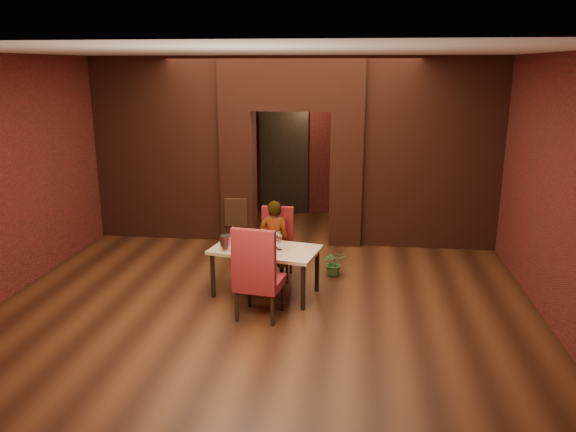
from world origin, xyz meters
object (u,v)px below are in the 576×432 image
chair_far (276,244)px  chair_near (260,271)px  wine_glass_c (279,242)px  water_bottle (233,236)px  wine_glass_b (276,241)px  person_seated (274,241)px  potted_plant (334,263)px  wine_glass_a (263,237)px  wine_bucket (226,243)px  dining_table (266,271)px

chair_far → chair_near: (0.00, -1.33, 0.08)m
wine_glass_c → water_bottle: (-0.65, 0.09, 0.04)m
chair_far → wine_glass_b: 0.66m
person_seated → potted_plant: bearing=-157.1°
wine_glass_a → wine_glass_b: size_ratio=1.10×
chair_near → person_seated: 1.23m
water_bottle → wine_glass_a: bearing=11.7°
chair_far → water_bottle: size_ratio=3.77×
chair_near → wine_bucket: (-0.54, 0.53, 0.17)m
wine_glass_b → wine_glass_c: size_ratio=0.97×
chair_near → wine_glass_a: chair_near is taller
wine_glass_a → wine_glass_c: size_ratio=1.07×
chair_near → wine_glass_c: bearing=-94.4°
chair_near → water_bottle: bearing=-47.5°
person_seated → chair_far: bearing=-87.3°
chair_near → potted_plant: (0.85, 1.53, -0.40)m
dining_table → potted_plant: 1.23m
potted_plant → wine_glass_b: bearing=-133.4°
wine_glass_a → wine_bucket: bearing=-146.3°
wine_glass_b → wine_glass_c: (0.06, -0.07, 0.00)m
chair_far → water_bottle: (-0.50, -0.58, 0.28)m
wine_glass_a → potted_plant: bearing=36.3°
wine_glass_a → wine_glass_c: wine_glass_a is taller
wine_glass_b → water_bottle: water_bottle is taller
wine_glass_a → wine_glass_c: bearing=-34.5°
dining_table → chair_near: chair_near is taller
wine_glass_b → water_bottle: size_ratio=0.72×
dining_table → water_bottle: size_ratio=5.15×
chair_far → person_seated: 0.13m
wine_glass_b → water_bottle: (-0.60, 0.02, 0.04)m
chair_near → person_seated: (-0.01, 1.23, 0.00)m
wine_glass_a → wine_bucket: 0.53m
wine_glass_b → potted_plant: 1.24m
dining_table → water_bottle: bearing=-175.0°
dining_table → person_seated: person_seated is taller
chair_far → wine_glass_a: 0.57m
wine_glass_c → potted_plant: size_ratio=0.53×
wine_glass_b → wine_glass_c: bearing=-52.6°
dining_table → chair_near: (0.05, -0.69, 0.26)m
chair_far → wine_glass_c: size_ratio=5.08×
person_seated → wine_glass_a: (-0.10, -0.40, 0.17)m
water_bottle → potted_plant: 1.67m
potted_plant → water_bottle: bearing=-149.9°
dining_table → wine_glass_c: size_ratio=6.93×
wine_bucket → chair_near: bearing=-44.5°
wine_glass_b → wine_bucket: (-0.64, -0.19, 0.00)m
dining_table → chair_far: 0.66m
dining_table → chair_far: (0.04, 0.64, 0.19)m
wine_glass_c → wine_glass_a: bearing=145.5°
chair_near → wine_glass_b: chair_near is taller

